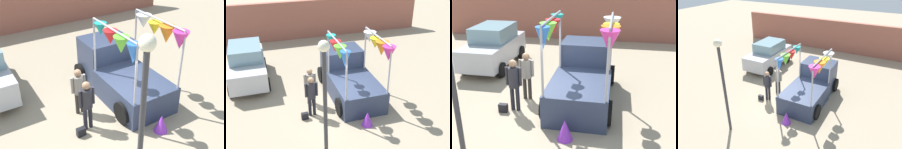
% 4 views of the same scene
% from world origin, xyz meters
% --- Properties ---
extents(ground_plane, '(60.00, 60.00, 0.00)m').
position_xyz_m(ground_plane, '(0.00, 0.00, 0.00)').
color(ground_plane, gray).
extents(vendor_truck, '(2.45, 4.12, 3.01)m').
position_xyz_m(vendor_truck, '(0.93, 1.20, 0.92)').
color(vendor_truck, '#2D3851').
rests_on(vendor_truck, ground).
extents(parked_car, '(1.88, 4.00, 1.88)m').
position_xyz_m(parked_car, '(-3.51, 3.71, 0.94)').
color(parked_car, '#B7B7BC').
rests_on(parked_car, ground).
extents(person_customer, '(0.53, 0.34, 1.73)m').
position_xyz_m(person_customer, '(-1.12, -0.15, 1.05)').
color(person_customer, black).
rests_on(person_customer, ground).
extents(person_vendor, '(0.53, 0.34, 1.69)m').
position_xyz_m(person_vendor, '(-0.99, 0.71, 1.02)').
color(person_vendor, '#2D2823').
rests_on(person_vendor, ground).
extents(handbag, '(0.28, 0.16, 0.28)m').
position_xyz_m(handbag, '(-1.47, -0.35, 0.14)').
color(handbag, black).
rests_on(handbag, ground).
extents(street_lamp, '(0.32, 0.32, 4.28)m').
position_xyz_m(street_lamp, '(-1.31, -3.04, 2.76)').
color(street_lamp, '#333338').
rests_on(street_lamp, ground).
extents(brick_boundary_wall, '(18.00, 0.36, 2.60)m').
position_xyz_m(brick_boundary_wall, '(0.00, 9.31, 1.30)').
color(brick_boundary_wall, '#9E5947').
rests_on(brick_boundary_wall, ground).
extents(folded_kite_bundle_violet, '(0.56, 0.56, 0.60)m').
position_xyz_m(folded_kite_bundle_violet, '(0.76, -1.48, 0.30)').
color(folded_kite_bundle_violet, purple).
rests_on(folded_kite_bundle_violet, ground).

